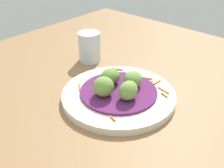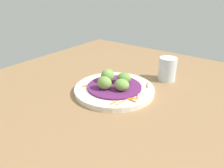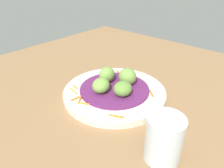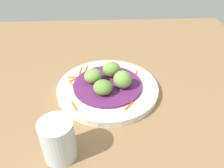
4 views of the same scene
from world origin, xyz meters
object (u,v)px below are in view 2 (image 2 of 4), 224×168
(main_plate, at_px, (114,90))
(guac_scoop_back, at_px, (124,78))
(guac_scoop_center, at_px, (104,83))
(guac_scoop_right, at_px, (122,85))
(water_glass, at_px, (167,69))
(guac_scoop_left, at_px, (108,76))

(main_plate, height_order, guac_scoop_back, guac_scoop_back)
(guac_scoop_center, distance_m, guac_scoop_right, 0.06)
(guac_scoop_right, height_order, guac_scoop_back, guac_scoop_right)
(main_plate, height_order, guac_scoop_center, guac_scoop_center)
(water_glass, bearing_deg, main_plate, -116.70)
(guac_scoop_center, distance_m, guac_scoop_back, 0.08)
(guac_scoop_left, bearing_deg, water_glass, 53.57)
(main_plate, relative_size, water_glass, 3.06)
(guac_scoop_left, distance_m, guac_scoop_back, 0.06)
(guac_scoop_center, height_order, guac_scoop_back, guac_scoop_center)
(water_glass, bearing_deg, guac_scoop_back, -118.61)
(guac_scoop_center, bearing_deg, water_glass, 64.64)
(guac_scoop_right, bearing_deg, main_plate, 162.16)
(main_plate, relative_size, guac_scoop_left, 5.66)
(guac_scoop_center, relative_size, guac_scoop_back, 1.02)
(guac_scoop_center, relative_size, guac_scoop_right, 1.01)
(guac_scoop_back, height_order, water_glass, water_glass)
(guac_scoop_right, xyz_separation_m, guac_scoop_back, (-0.03, 0.05, -0.00))
(water_glass, bearing_deg, guac_scoop_center, -115.36)
(guac_scoop_back, bearing_deg, guac_scoop_right, -62.84)
(guac_scoop_center, height_order, water_glass, water_glass)
(guac_scoop_back, distance_m, water_glass, 0.19)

